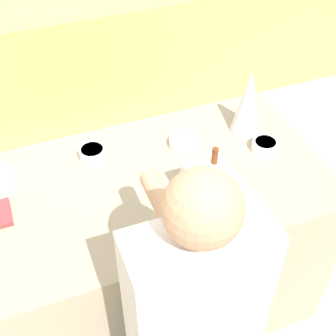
% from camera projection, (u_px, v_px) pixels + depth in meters
% --- Properties ---
extents(ground_plane, '(12.00, 12.00, 0.00)m').
position_uv_depth(ground_plane, '(152.00, 298.00, 2.55)').
color(ground_plane, beige).
extents(back_cabinet_block, '(6.00, 0.60, 0.90)m').
position_uv_depth(back_cabinet_block, '(69.00, 62.00, 3.47)').
color(back_cabinet_block, tan).
rests_on(back_cabinet_block, ground_plane).
extents(kitchen_island, '(1.53, 0.82, 0.89)m').
position_uv_depth(kitchen_island, '(150.00, 249.00, 2.24)').
color(kitchen_island, gray).
rests_on(kitchen_island, ground_plane).
extents(baking_tray, '(0.38, 0.27, 0.01)m').
position_uv_depth(baking_tray, '(205.00, 200.00, 1.87)').
color(baking_tray, '#9E9EA8').
rests_on(baking_tray, kitchen_island).
extents(gingerbread_house, '(0.16, 0.15, 0.24)m').
position_uv_depth(gingerbread_house, '(206.00, 184.00, 1.80)').
color(gingerbread_house, '#5B2D14').
rests_on(gingerbread_house, baking_tray).
extents(decorative_tree, '(0.14, 0.14, 0.32)m').
position_uv_depth(decorative_tree, '(249.00, 102.00, 2.08)').
color(decorative_tree, silver).
rests_on(decorative_tree, kitchen_island).
extents(candy_bowl_center_rear, '(0.12, 0.12, 0.05)m').
position_uv_depth(candy_bowl_center_rear, '(92.00, 153.00, 2.04)').
color(candy_bowl_center_rear, white).
rests_on(candy_bowl_center_rear, kitchen_island).
extents(candy_bowl_far_left, '(0.13, 0.13, 0.04)m').
position_uv_depth(candy_bowl_far_left, '(184.00, 142.00, 2.10)').
color(candy_bowl_far_left, white).
rests_on(candy_bowl_far_left, kitchen_island).
extents(candy_bowl_behind_tray, '(0.11, 0.11, 0.05)m').
position_uv_depth(candy_bowl_behind_tray, '(265.00, 145.00, 2.07)').
color(candy_bowl_behind_tray, white).
rests_on(candy_bowl_behind_tray, kitchen_island).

